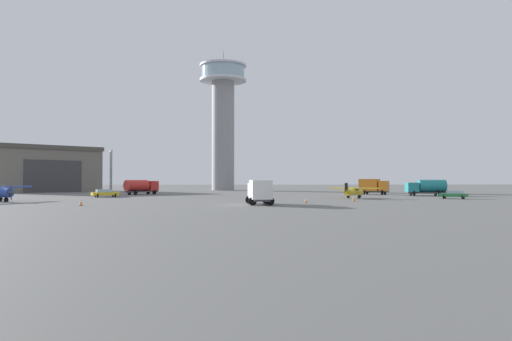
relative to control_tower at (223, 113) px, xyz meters
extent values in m
plane|color=#60605E|center=(4.50, -74.52, -21.82)|extent=(400.00, 400.00, 0.00)
cylinder|color=gray|center=(0.00, 0.00, -6.49)|extent=(6.27, 6.27, 30.66)
cylinder|color=silver|center=(0.00, 0.00, 9.14)|extent=(13.05, 13.05, 0.60)
cylinder|color=#99B7C6|center=(0.00, 0.00, 11.22)|extent=(12.00, 12.00, 3.55)
cylinder|color=silver|center=(0.00, 0.00, 13.25)|extent=(13.05, 13.05, 0.50)
cylinder|color=#38383D|center=(0.00, 0.00, 15.50)|extent=(0.16, 0.16, 4.00)
cube|color=#6B665B|center=(-47.01, -9.36, -16.74)|extent=(33.30, 33.18, 10.16)
cube|color=#4A4740|center=(-47.01, -9.36, -11.16)|extent=(34.14, 34.02, 1.00)
cube|color=#38383A|center=(-39.76, -18.54, -18.01)|extent=(10.47, 8.32, 7.62)
cylinder|color=gold|center=(21.58, -56.76, -20.77)|extent=(4.27, 4.77, 1.06)
cone|color=#38383D|center=(23.45, -54.57, -20.77)|extent=(1.07, 1.07, 0.74)
cube|color=#38383D|center=(23.45, -54.57, -20.77)|extent=(0.10, 0.09, 1.63)
cube|color=gold|center=(21.75, -56.57, -20.15)|extent=(7.37, 6.53, 0.17)
cylinder|color=black|center=(22.80, -57.45, -20.50)|extent=(0.69, 0.60, 1.16)
cylinder|color=black|center=(20.70, -55.68, -20.50)|extent=(0.69, 0.60, 1.16)
cube|color=#99B7C6|center=(22.25, -55.98, -20.48)|extent=(1.26, 1.27, 0.60)
cone|color=gold|center=(19.72, -58.96, -20.68)|extent=(1.38, 1.43, 0.80)
cube|color=black|center=(19.72, -58.96, -20.00)|extent=(0.69, 0.79, 1.46)
cube|color=gold|center=(19.72, -58.96, -20.56)|extent=(2.46, 2.25, 0.09)
cylinder|color=black|center=(22.91, -55.19, -21.56)|extent=(0.48, 0.44, 0.51)
cylinder|color=black|center=(22.19, -57.50, -21.56)|extent=(0.48, 0.44, 0.51)
cylinder|color=black|center=(20.75, -56.28, -21.56)|extent=(0.48, 0.44, 0.51)
cone|color=#38383D|center=(-28.49, -66.22, -20.52)|extent=(1.28, 1.27, 0.92)
cube|color=#38383D|center=(-28.49, -66.22, -20.52)|extent=(0.11, 0.12, 2.01)
cylinder|color=#B7BABF|center=(-30.52, -63.17, -20.19)|extent=(0.58, 0.95, 1.44)
cube|color=#99B7C6|center=(-30.50, -65.12, -20.16)|extent=(1.53, 1.48, 0.74)
cylinder|color=black|center=(-29.38, -65.73, -21.50)|extent=(0.46, 0.64, 0.64)
cylinder|color=black|center=(-31.24, -63.38, -21.50)|extent=(0.46, 0.64, 0.64)
cube|color=#38383D|center=(38.19, -46.27, -21.20)|extent=(7.36, 2.77, 0.24)
cube|color=teal|center=(35.62, -45.99, -20.20)|extent=(2.27, 2.72, 1.74)
cube|color=#99B7C6|center=(34.68, -45.89, -19.85)|extent=(0.31, 2.13, 0.87)
cylinder|color=teal|center=(39.34, -46.39, -19.93)|extent=(5.09, 2.81, 2.30)
cylinder|color=black|center=(35.57, -47.12, -21.32)|extent=(0.38, 1.02, 1.00)
cylinder|color=black|center=(35.82, -44.87, -21.32)|extent=(0.38, 1.02, 1.00)
cylinder|color=black|center=(40.22, -47.62, -21.32)|extent=(0.38, 1.02, 1.00)
cylinder|color=black|center=(40.46, -45.37, -21.32)|extent=(0.38, 1.02, 1.00)
cube|color=#38383D|center=(4.84, -74.10, -21.20)|extent=(2.20, 6.31, 0.24)
cube|color=white|center=(4.73, -71.86, -20.13)|extent=(2.47, 1.85, 1.89)
cube|color=#99B7C6|center=(4.70, -71.05, -19.76)|extent=(2.03, 0.17, 0.94)
cube|color=white|center=(4.88, -75.12, -19.93)|extent=(2.58, 4.29, 2.29)
cylinder|color=black|center=(3.66, -71.97, -21.32)|extent=(1.01, 0.32, 1.00)
cylinder|color=black|center=(5.81, -71.87, -21.32)|extent=(1.01, 0.32, 1.00)
cylinder|color=black|center=(3.85, -76.02, -21.32)|extent=(1.01, 0.32, 1.00)
cylinder|color=black|center=(6.00, -75.92, -21.32)|extent=(1.01, 0.32, 1.00)
cube|color=#38383D|center=(30.77, -38.46, -21.20)|extent=(5.77, 4.75, 0.24)
cube|color=orange|center=(32.46, -39.59, -20.06)|extent=(2.65, 2.86, 2.04)
cube|color=#99B7C6|center=(33.07, -40.00, -19.65)|extent=(1.20, 1.72, 1.02)
cube|color=orange|center=(29.98, -37.93, -19.86)|extent=(4.47, 4.09, 2.43)
cylinder|color=black|center=(33.01, -38.67, -21.32)|extent=(0.79, 0.98, 1.00)
cylinder|color=black|center=(31.81, -40.45, -21.32)|extent=(0.79, 0.98, 1.00)
cylinder|color=black|center=(29.95, -36.62, -21.32)|extent=(0.79, 0.98, 1.00)
cylinder|color=black|center=(28.76, -38.39, -21.32)|extent=(0.79, 0.98, 1.00)
cube|color=#38383D|center=(-16.42, -35.41, -21.20)|extent=(6.27, 6.31, 0.24)
cube|color=red|center=(-14.65, -33.61, -20.07)|extent=(3.06, 3.06, 2.00)
cube|color=#99B7C6|center=(-14.00, -32.96, -19.67)|extent=(1.48, 1.47, 1.00)
cylinder|color=red|center=(-17.22, -36.21, -19.95)|extent=(4.93, 4.95, 2.24)
cylinder|color=black|center=(-15.45, -32.92, -21.32)|extent=(0.90, 0.90, 1.00)
cylinder|color=black|center=(-13.94, -34.41, -21.32)|extent=(0.90, 0.90, 1.00)
cylinder|color=black|center=(-18.66, -36.15, -21.32)|extent=(0.90, 0.90, 1.00)
cylinder|color=black|center=(-17.15, -37.65, -21.32)|extent=(0.90, 0.90, 1.00)
cube|color=#287A42|center=(36.98, -59.48, -21.22)|extent=(4.45, 3.86, 0.55)
cube|color=#99B7C6|center=(37.16, -59.61, -20.70)|extent=(2.84, 2.65, 0.50)
cylinder|color=black|center=(35.38, -59.34, -21.50)|extent=(0.51, 0.62, 0.64)
cylinder|color=black|center=(36.31, -58.02, -21.50)|extent=(0.51, 0.62, 0.64)
cylinder|color=black|center=(37.65, -60.94, -21.50)|extent=(0.51, 0.62, 0.64)
cylinder|color=black|center=(38.58, -59.63, -21.50)|extent=(0.51, 0.62, 0.64)
cube|color=gold|center=(-20.29, -48.60, -21.22)|extent=(4.86, 3.69, 0.55)
cube|color=#99B7C6|center=(-20.49, -48.71, -20.70)|extent=(3.00, 2.59, 0.50)
cylinder|color=black|center=(-19.34, -47.18, -21.50)|extent=(0.46, 0.65, 0.64)
cylinder|color=black|center=(-18.58, -48.59, -21.50)|extent=(0.46, 0.65, 0.64)
cylinder|color=black|center=(-22.00, -48.60, -21.50)|extent=(0.46, 0.65, 0.64)
cylinder|color=black|center=(-21.24, -50.02, -21.50)|extent=(0.46, 0.65, 0.64)
cylinder|color=#38383D|center=(-23.93, -29.94, -17.50)|extent=(0.18, 0.18, 8.64)
sphere|color=#F9E5B2|center=(-23.93, -29.94, -12.96)|extent=(0.44, 0.44, 0.44)
cylinder|color=#38383D|center=(-23.29, -31.40, -17.31)|extent=(0.18, 0.18, 9.02)
sphere|color=#F9E5B2|center=(-23.29, -31.40, -12.58)|extent=(0.44, 0.44, 0.44)
cube|color=black|center=(11.29, -70.34, -21.80)|extent=(0.36, 0.36, 0.04)
cone|color=orange|center=(11.29, -70.34, -21.49)|extent=(0.30, 0.30, 0.58)
cylinder|color=white|center=(11.29, -70.34, -21.46)|extent=(0.21, 0.21, 0.08)
cube|color=black|center=(-16.56, -75.07, -21.80)|extent=(0.36, 0.36, 0.04)
cone|color=orange|center=(-16.56, -75.07, -21.43)|extent=(0.30, 0.30, 0.70)
cylinder|color=white|center=(-16.56, -75.07, -21.39)|extent=(0.21, 0.21, 0.08)
cube|color=black|center=(18.96, -66.05, -21.80)|extent=(0.36, 0.36, 0.04)
cone|color=orange|center=(18.96, -66.05, -21.44)|extent=(0.30, 0.30, 0.66)
cylinder|color=white|center=(18.96, -66.05, -21.41)|extent=(0.21, 0.21, 0.08)
camera|label=1|loc=(0.55, -132.46, -18.63)|focal=33.11mm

